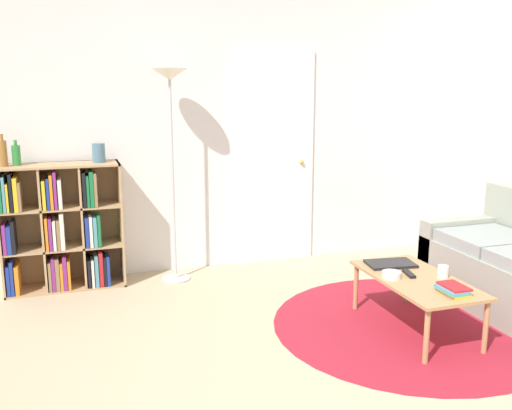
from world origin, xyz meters
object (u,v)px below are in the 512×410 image
object	(u,v)px
laptop	(390,264)
bottle_left	(3,153)
floor_lamp	(170,104)
bookshelf	(60,229)
coffee_table	(416,283)
bottle_middle	(16,155)
bowl	(391,275)
cup	(443,272)
vase_on_shelf	(99,153)

from	to	relation	value
laptop	bottle_left	bearing A→B (deg)	153.62
floor_lamp	bookshelf	bearing A→B (deg)	174.01
coffee_table	bottle_middle	distance (m)	3.29
floor_lamp	bowl	distance (m)	2.30
coffee_table	cup	distance (m)	0.20
cup	vase_on_shelf	bearing A→B (deg)	141.75
bottle_middle	vase_on_shelf	size ratio (longest dim) A/B	1.28
bookshelf	vase_on_shelf	bearing A→B (deg)	0.10
bottle_middle	cup	bearing A→B (deg)	-31.71
bookshelf	floor_lamp	bearing A→B (deg)	-5.99
bookshelf	cup	distance (m)	3.11
coffee_table	bottle_left	size ratio (longest dim) A/B	3.86
floor_lamp	bowl	bearing A→B (deg)	-50.60
floor_lamp	vase_on_shelf	bearing A→B (deg)	170.47
bottle_left	coffee_table	bearing A→B (deg)	-31.15
bowl	bottle_left	size ratio (longest dim) A/B	0.51
coffee_table	laptop	world-z (taller)	laptop
bottle_left	vase_on_shelf	bearing A→B (deg)	0.95
vase_on_shelf	bottle_middle	bearing A→B (deg)	178.09
coffee_table	bowl	bearing A→B (deg)	162.44
bookshelf	cup	bearing A→B (deg)	-34.17
bottle_middle	vase_on_shelf	bearing A→B (deg)	-1.91
bottle_left	vase_on_shelf	distance (m)	0.74
laptop	bottle_left	size ratio (longest dim) A/B	1.45
floor_lamp	coffee_table	size ratio (longest dim) A/B	1.83
laptop	vase_on_shelf	size ratio (longest dim) A/B	2.34
coffee_table	cup	world-z (taller)	cup
cup	bottle_left	world-z (taller)	bottle_left
cup	vase_on_shelf	distance (m)	2.91
floor_lamp	cup	bearing A→B (deg)	-45.60
coffee_table	bowl	world-z (taller)	bowl
bottle_left	bottle_middle	size ratio (longest dim) A/B	1.27
cup	bottle_left	size ratio (longest dim) A/B	0.34
coffee_table	bottle_middle	world-z (taller)	bottle_middle
coffee_table	bottle_left	world-z (taller)	bottle_left
bookshelf	laptop	bearing A→B (deg)	-30.17
coffee_table	bottle_middle	size ratio (longest dim) A/B	4.90
floor_lamp	bottle_left	bearing A→B (deg)	176.21
floor_lamp	bowl	world-z (taller)	floor_lamp
laptop	bottle_left	xyz separation A→B (m)	(-2.76, 1.37, 0.79)
bookshelf	bottle_left	bearing A→B (deg)	-178.26
bowl	cup	size ratio (longest dim) A/B	1.51
bottle_left	floor_lamp	bearing A→B (deg)	-3.79
bottle_left	vase_on_shelf	xyz separation A→B (m)	(0.74, 0.01, -0.03)
bowl	bookshelf	bearing A→B (deg)	143.63
bottle_left	cup	bearing A→B (deg)	-30.39
laptop	bottle_middle	world-z (taller)	bottle_middle
floor_lamp	laptop	size ratio (longest dim) A/B	4.90
bottle_middle	bottle_left	bearing A→B (deg)	-160.42
bowl	cup	distance (m)	0.36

